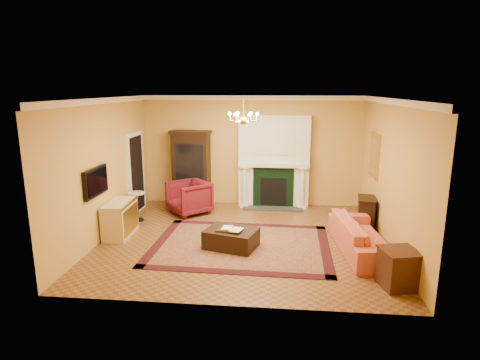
# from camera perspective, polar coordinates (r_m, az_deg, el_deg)

# --- Properties ---
(floor) EXTENTS (6.00, 5.50, 0.02)m
(floor) POSITION_cam_1_polar(r_m,az_deg,el_deg) (8.80, 0.46, -8.43)
(floor) COLOR brown
(floor) RESTS_ON ground
(ceiling) EXTENTS (6.00, 5.50, 0.02)m
(ceiling) POSITION_cam_1_polar(r_m,az_deg,el_deg) (8.20, 0.49, 11.63)
(ceiling) COLOR white
(ceiling) RESTS_ON wall_back
(wall_back) EXTENTS (6.00, 0.02, 3.00)m
(wall_back) POSITION_cam_1_polar(r_m,az_deg,el_deg) (11.08, 1.76, 4.14)
(wall_back) COLOR gold
(wall_back) RESTS_ON floor
(wall_front) EXTENTS (6.00, 0.02, 3.00)m
(wall_front) POSITION_cam_1_polar(r_m,az_deg,el_deg) (5.71, -2.02, -4.40)
(wall_front) COLOR gold
(wall_front) RESTS_ON floor
(wall_left) EXTENTS (0.02, 5.50, 3.00)m
(wall_left) POSITION_cam_1_polar(r_m,az_deg,el_deg) (9.14, -18.68, 1.55)
(wall_left) COLOR gold
(wall_left) RESTS_ON floor
(wall_right) EXTENTS (0.02, 5.50, 3.00)m
(wall_right) POSITION_cam_1_polar(r_m,az_deg,el_deg) (8.64, 20.77, 0.76)
(wall_right) COLOR gold
(wall_right) RESTS_ON floor
(fireplace) EXTENTS (1.90, 0.70, 2.50)m
(fireplace) POSITION_cam_1_polar(r_m,az_deg,el_deg) (10.92, 4.83, 2.34)
(fireplace) COLOR silver
(fireplace) RESTS_ON wall_back
(crown_molding) EXTENTS (6.00, 5.50, 0.12)m
(crown_molding) POSITION_cam_1_polar(r_m,az_deg,el_deg) (9.15, 1.04, 11.33)
(crown_molding) COLOR white
(crown_molding) RESTS_ON ceiling
(doorway) EXTENTS (0.08, 1.05, 2.10)m
(doorway) POSITION_cam_1_polar(r_m,az_deg,el_deg) (10.75, -14.58, 0.98)
(doorway) COLOR silver
(doorway) RESTS_ON wall_left
(tv_panel) EXTENTS (0.09, 0.95, 0.58)m
(tv_panel) POSITION_cam_1_polar(r_m,az_deg,el_deg) (8.61, -19.83, -0.23)
(tv_panel) COLOR black
(tv_panel) RESTS_ON wall_left
(gilt_mirror) EXTENTS (0.06, 0.76, 1.05)m
(gilt_mirror) POSITION_cam_1_polar(r_m,az_deg,el_deg) (9.94, 18.56, 3.32)
(gilt_mirror) COLOR gold
(gilt_mirror) RESTS_ON wall_right
(chandelier) EXTENTS (0.63, 0.55, 0.53)m
(chandelier) POSITION_cam_1_polar(r_m,az_deg,el_deg) (8.22, 0.49, 8.82)
(chandelier) COLOR gold
(chandelier) RESTS_ON ceiling
(oriental_rug) EXTENTS (3.72, 2.84, 0.01)m
(oriental_rug) POSITION_cam_1_polar(r_m,az_deg,el_deg) (8.46, 0.15, -9.22)
(oriental_rug) COLOR #490F13
(oriental_rug) RESTS_ON floor
(china_cabinet) EXTENTS (1.03, 0.53, 1.99)m
(china_cabinet) POSITION_cam_1_polar(r_m,az_deg,el_deg) (11.14, -6.92, 1.45)
(china_cabinet) COLOR black
(china_cabinet) RESTS_ON floor
(wingback_armchair) EXTENTS (1.25, 1.25, 0.94)m
(wingback_armchair) POSITION_cam_1_polar(r_m,az_deg,el_deg) (10.46, -7.28, -2.26)
(wingback_armchair) COLOR maroon
(wingback_armchair) RESTS_ON floor
(pedestal_table) EXTENTS (0.40, 0.40, 0.72)m
(pedestal_table) POSITION_cam_1_polar(r_m,az_deg,el_deg) (10.14, -14.44, -3.38)
(pedestal_table) COLOR black
(pedestal_table) RESTS_ON floor
(commode) EXTENTS (0.52, 1.05, 0.77)m
(commode) POSITION_cam_1_polar(r_m,az_deg,el_deg) (9.27, -16.70, -5.29)
(commode) COLOR beige
(commode) RESTS_ON floor
(coral_sofa) EXTENTS (0.88, 2.30, 0.88)m
(coral_sofa) POSITION_cam_1_polar(r_m,az_deg,el_deg) (8.37, 17.11, -6.92)
(coral_sofa) COLOR #C35D3D
(coral_sofa) RESTS_ON floor
(end_table) EXTENTS (0.64, 0.64, 0.62)m
(end_table) POSITION_cam_1_polar(r_m,az_deg,el_deg) (7.19, 21.61, -11.76)
(end_table) COLOR #3D1C10
(end_table) RESTS_ON floor
(console_table) EXTENTS (0.46, 0.68, 0.70)m
(console_table) POSITION_cam_1_polar(r_m,az_deg,el_deg) (9.80, 17.47, -4.55)
(console_table) COLOR black
(console_table) RESTS_ON floor
(leather_ottoman) EXTENTS (1.17, 0.98, 0.37)m
(leather_ottoman) POSITION_cam_1_polar(r_m,az_deg,el_deg) (8.28, -1.25, -8.27)
(leather_ottoman) COLOR black
(leather_ottoman) RESTS_ON oriental_rug
(ottoman_tray) EXTENTS (0.54, 0.46, 0.03)m
(ottoman_tray) POSITION_cam_1_polar(r_m,az_deg,el_deg) (8.17, -1.50, -7.06)
(ottoman_tray) COLOR black
(ottoman_tray) RESTS_ON leather_ottoman
(book_a) EXTENTS (0.21, 0.05, 0.28)m
(book_a) POSITION_cam_1_polar(r_m,az_deg,el_deg) (8.15, -2.56, -5.96)
(book_a) COLOR gray
(book_a) RESTS_ON ottoman_tray
(book_b) EXTENTS (0.21, 0.09, 0.30)m
(book_b) POSITION_cam_1_polar(r_m,az_deg,el_deg) (8.06, -1.23, -6.09)
(book_b) COLOR gray
(book_b) RESTS_ON ottoman_tray
(topiary_left) EXTENTS (0.16, 0.16, 0.43)m
(topiary_left) POSITION_cam_1_polar(r_m,az_deg,el_deg) (10.86, 1.13, 3.78)
(topiary_left) COLOR tan
(topiary_left) RESTS_ON fireplace
(topiary_right) EXTENTS (0.14, 0.14, 0.39)m
(topiary_right) POSITION_cam_1_polar(r_m,az_deg,el_deg) (10.84, 7.80, 3.52)
(topiary_right) COLOR tan
(topiary_right) RESTS_ON fireplace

